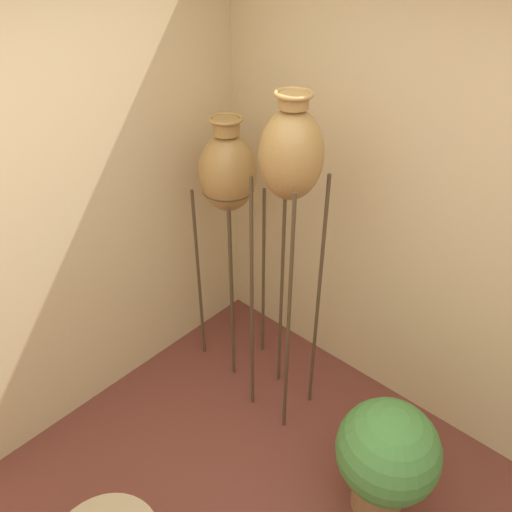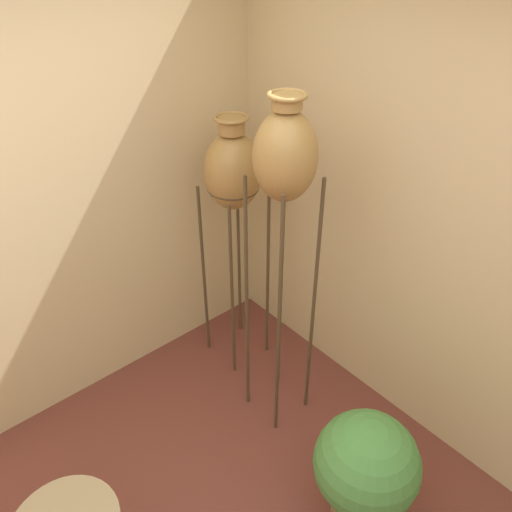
# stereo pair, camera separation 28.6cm
# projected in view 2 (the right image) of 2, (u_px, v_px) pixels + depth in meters

# --- Properties ---
(wall_right) EXTENTS (0.06, 7.30, 2.70)m
(wall_right) POSITION_uv_depth(u_px,v_px,m) (483.00, 239.00, 2.31)
(wall_right) COLOR #D1B784
(wall_right) RESTS_ON ground_plane
(vase_stand_tall) EXTENTS (0.30, 0.30, 1.97)m
(vase_stand_tall) POSITION_uv_depth(u_px,v_px,m) (285.00, 166.00, 2.29)
(vase_stand_tall) COLOR #473823
(vase_stand_tall) RESTS_ON ground_plane
(vase_stand_medium) EXTENTS (0.33, 0.33, 1.71)m
(vase_stand_medium) POSITION_uv_depth(u_px,v_px,m) (233.00, 174.00, 2.85)
(vase_stand_medium) COLOR #473823
(vase_stand_medium) RESTS_ON ground_plane
(potted_plant) EXTENTS (0.50, 0.50, 0.71)m
(potted_plant) POSITION_uv_depth(u_px,v_px,m) (365.00, 469.00, 2.36)
(potted_plant) COLOR olive
(potted_plant) RESTS_ON ground_plane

